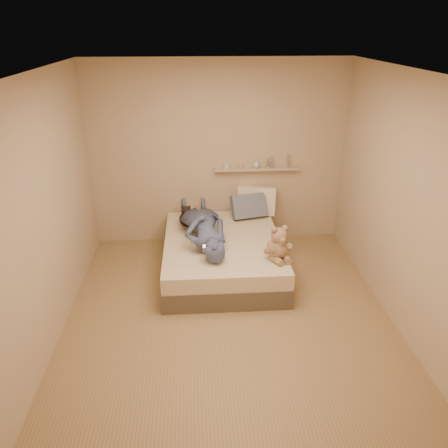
{
  "coord_description": "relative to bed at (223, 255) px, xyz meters",
  "views": [
    {
      "loc": [
        -0.33,
        -4.08,
        2.99
      ],
      "look_at": [
        0.0,
        0.65,
        0.8
      ],
      "focal_mm": 35.0,
      "sensor_mm": 36.0,
      "label": 1
    }
  ],
  "objects": [
    {
      "name": "pillow_grey",
      "position": [
        0.42,
        0.69,
        0.4
      ],
      "size": [
        0.55,
        0.38,
        0.37
      ],
      "primitive_type": "cube",
      "rotation": [
        -0.45,
        0.0,
        0.24
      ],
      "color": "slate",
      "rests_on": "bed"
    },
    {
      "name": "pillow_cream",
      "position": [
        0.55,
        0.83,
        0.43
      ],
      "size": [
        0.59,
        0.35,
        0.42
      ],
      "primitive_type": "cube",
      "rotation": [
        -0.15,
        0.0,
        -0.25
      ],
      "color": "beige",
      "rests_on": "bed"
    },
    {
      "name": "shelf_bottles",
      "position": [
        0.56,
        0.91,
        0.96
      ],
      "size": [
        0.94,
        0.14,
        0.19
      ],
      "color": "silver",
      "rests_on": "wall_shelf"
    },
    {
      "name": "teddy_bear",
      "position": [
        0.62,
        -0.55,
        0.4
      ],
      "size": [
        0.34,
        0.35,
        0.43
      ],
      "color": "#956E51",
      "rests_on": "bed"
    },
    {
      "name": "wall_shelf",
      "position": [
        0.55,
        0.91,
        0.88
      ],
      "size": [
        1.2,
        0.12,
        0.03
      ],
      "primitive_type": "cube",
      "color": "tan",
      "rests_on": "wall_back"
    },
    {
      "name": "bed",
      "position": [
        0.0,
        0.0,
        0.0
      ],
      "size": [
        1.5,
        1.9,
        0.45
      ],
      "color": "brown",
      "rests_on": "floor"
    },
    {
      "name": "person",
      "position": [
        -0.25,
        0.05,
        0.41
      ],
      "size": [
        0.8,
        1.58,
        0.36
      ],
      "primitive_type": "imported",
      "rotation": [
        0.0,
        0.0,
        3.31
      ],
      "color": "#495173",
      "rests_on": "bed"
    },
    {
      "name": "room",
      "position": [
        0.0,
        -0.93,
        1.08
      ],
      "size": [
        3.8,
        3.8,
        3.8
      ],
      "color": "#97764E",
      "rests_on": "ground"
    },
    {
      "name": "game_console",
      "position": [
        -0.17,
        -0.54,
        0.4
      ],
      "size": [
        0.19,
        0.09,
        0.07
      ],
      "color": "#B6B7BD",
      "rests_on": "bed"
    },
    {
      "name": "dark_plush",
      "position": [
        -0.47,
        0.46,
        0.36
      ],
      "size": [
        0.2,
        0.2,
        0.3
      ],
      "color": "black",
      "rests_on": "bed"
    }
  ]
}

